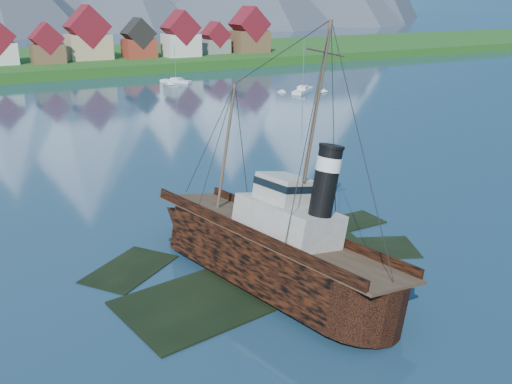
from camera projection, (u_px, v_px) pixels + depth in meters
ground at (253, 273)px, 49.20m from camera, size 1400.00×1400.00×0.00m
shoal at (258, 263)px, 51.91m from camera, size 31.71×21.24×1.14m
shore_bank at (1, 69)px, 188.70m from camera, size 600.00×80.00×3.20m
seawall at (18, 83)px, 157.52m from camera, size 600.00×2.50×2.00m
tugboat_wreck at (257, 244)px, 48.09m from camera, size 6.63×28.56×22.63m
sailboat_d at (303, 91)px, 141.92m from camera, size 9.19×7.78×13.22m
sailboat_e at (176, 82)px, 158.07m from camera, size 7.13×8.88×10.68m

